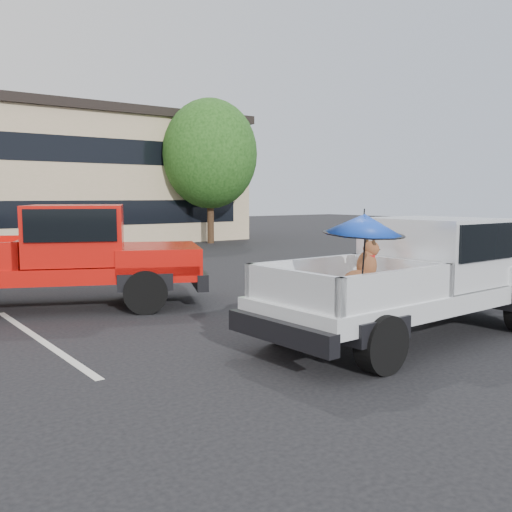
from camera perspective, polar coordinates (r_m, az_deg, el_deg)
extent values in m
plane|color=black|center=(9.19, 1.31, -8.01)|extent=(90.00, 90.00, 0.00)
cube|color=silver|center=(9.62, -20.85, -7.76)|extent=(0.12, 5.00, 0.01)
cube|color=silver|center=(12.59, 6.46, -4.21)|extent=(0.12, 5.00, 0.01)
cube|color=tan|center=(29.02, -21.95, 7.09)|extent=(20.00, 8.00, 6.00)
cube|color=black|center=(29.26, -22.19, 13.16)|extent=(20.40, 8.40, 0.40)
cube|color=black|center=(25.19, -19.48, 4.00)|extent=(18.00, 0.08, 1.10)
cube|color=black|center=(25.26, -19.70, 10.13)|extent=(18.00, 0.08, 1.10)
cylinder|color=#332114|center=(27.22, -4.57, 4.16)|extent=(0.32, 0.32, 2.73)
ellipsoid|color=#193F12|center=(27.28, -4.62, 10.16)|extent=(4.46, 4.46, 5.13)
cylinder|color=#332114|center=(33.09, -16.47, 4.37)|extent=(0.32, 0.32, 2.86)
ellipsoid|color=#193F12|center=(33.16, -16.63, 9.54)|extent=(4.68, 4.68, 5.38)
cylinder|color=black|center=(7.39, 12.43, -8.60)|extent=(0.77, 0.30, 0.76)
cylinder|color=black|center=(8.64, 2.88, -6.35)|extent=(0.77, 0.30, 0.76)
cylinder|color=black|center=(11.30, 16.77, -3.66)|extent=(0.77, 0.30, 0.76)
cube|color=white|center=(9.32, 15.29, -3.83)|extent=(5.44, 2.07, 0.28)
cube|color=white|center=(10.95, 21.55, -1.48)|extent=(1.55, 1.96, 0.46)
cube|color=black|center=(11.65, 23.33, -3.02)|extent=(0.25, 1.96, 0.30)
cube|color=black|center=(7.36, 2.33, -7.57)|extent=(0.23, 1.96, 0.28)
cube|color=white|center=(9.68, 17.34, 0.53)|extent=(1.70, 1.89, 1.05)
cube|color=black|center=(9.66, 17.37, 1.71)|extent=(1.55, 1.98, 0.55)
cube|color=black|center=(8.20, 9.26, -4.59)|extent=(2.35, 1.90, 0.10)
cube|color=white|center=(8.75, 5.08, -1.88)|extent=(2.30, 0.16, 0.50)
cube|color=white|center=(7.60, 14.16, -3.24)|extent=(2.30, 0.16, 0.50)
cube|color=white|center=(7.38, 3.53, -3.33)|extent=(0.15, 1.84, 0.50)
cube|color=white|center=(8.99, 14.03, -1.83)|extent=(0.15, 1.84, 0.50)
ellipsoid|color=brown|center=(8.74, 10.20, -2.48)|extent=(0.53, 0.44, 0.34)
cylinder|color=brown|center=(8.90, 11.80, -2.63)|extent=(0.08, 0.08, 0.26)
cylinder|color=brown|center=(9.01, 10.96, -2.51)|extent=(0.08, 0.08, 0.26)
ellipsoid|color=brown|center=(8.85, 11.01, -0.99)|extent=(0.33, 0.30, 0.46)
cylinder|color=red|center=(8.85, 11.12, -0.01)|extent=(0.23, 0.23, 0.04)
sphere|color=brown|center=(8.90, 11.45, 0.70)|extent=(0.25, 0.25, 0.25)
cone|color=black|center=(9.01, 12.02, 0.62)|extent=(0.17, 0.12, 0.12)
cone|color=black|center=(8.83, 11.69, 1.50)|extent=(0.09, 0.09, 0.13)
cone|color=black|center=(8.91, 11.06, 1.55)|extent=(0.09, 0.09, 0.13)
cylinder|color=brown|center=(8.62, 9.34, -3.31)|extent=(0.30, 0.05, 0.10)
cylinder|color=black|center=(7.86, 10.67, -0.83)|extent=(0.02, 0.10, 1.05)
cone|color=blue|center=(7.81, 10.75, 3.14)|extent=(1.10, 1.12, 0.36)
cylinder|color=black|center=(7.81, 10.77, 4.31)|extent=(0.02, 0.02, 0.10)
cylinder|color=black|center=(7.82, 10.73, 2.19)|extent=(1.10, 1.10, 0.09)
cylinder|color=black|center=(11.02, -11.00, -3.56)|extent=(0.88, 0.63, 0.83)
cylinder|color=black|center=(13.01, -11.18, -2.11)|extent=(0.88, 0.63, 0.83)
cube|color=red|center=(12.10, -20.24, -1.46)|extent=(6.24, 4.37, 0.31)
cube|color=red|center=(11.95, -9.84, -0.15)|extent=(2.37, 2.60, 0.50)
cube|color=black|center=(12.06, -5.90, -2.03)|extent=(1.10, 2.04, 0.33)
cube|color=red|center=(11.96, -17.51, 2.13)|extent=(2.48, 2.58, 1.15)
cube|color=black|center=(11.95, -17.54, 3.18)|extent=(2.38, 2.62, 0.60)
cube|color=red|center=(12.12, -22.10, 0.35)|extent=(0.94, 1.88, 0.55)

